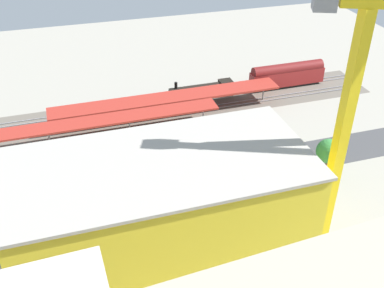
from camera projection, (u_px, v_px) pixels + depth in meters
name	position (u px, v px, depth m)	size (l,w,h in m)	color
ground_plane	(169.00, 164.00, 85.70)	(173.04, 173.04, 0.00)	#9E998C
rail_bed	(146.00, 111.00, 102.64)	(108.15, 13.52, 0.01)	#665E54
street_asphalt	(176.00, 180.00, 81.48)	(108.15, 9.00, 0.01)	#424244
track_rails	(146.00, 111.00, 102.54)	(108.15, 8.21, 0.12)	#9E9EA8
platform_canopy_near	(89.00, 122.00, 90.27)	(52.97, 5.21, 4.44)	#A82D23
platform_canopy_far	(168.00, 98.00, 99.61)	(51.04, 5.95, 4.19)	#A82D23
locomotive	(205.00, 91.00, 107.48)	(16.75, 2.72, 4.86)	black
passenger_coach	(287.00, 74.00, 111.75)	(18.91, 3.20, 6.02)	black
parked_car_0	(267.00, 150.00, 88.35)	(4.49, 1.99, 1.57)	black
parked_car_1	(233.00, 157.00, 86.26)	(4.80, 2.16, 1.60)	black
parked_car_2	(188.00, 162.00, 84.87)	(4.47, 1.80, 1.73)	black
parked_car_3	(145.00, 172.00, 82.32)	(4.65, 1.81, 1.74)	black
parked_car_4	(106.00, 177.00, 81.02)	(4.24, 1.97, 1.73)	black
parked_car_5	(56.00, 187.00, 78.64)	(4.35, 1.85, 1.73)	black
construction_building	(163.00, 227.00, 57.61)	(34.88, 16.56, 19.30)	yellow
construction_roof_slab	(160.00, 163.00, 52.23)	(35.48, 17.16, 0.40)	#ADA89E
tower_crane	(351.00, 130.00, 55.02)	(20.28, 9.49, 37.56)	gray
box_truck_0	(171.00, 203.00, 73.46)	(9.49, 3.20, 3.70)	black
box_truck_1	(114.00, 219.00, 70.71)	(8.81, 2.46, 3.17)	black
box_truck_2	(154.00, 203.00, 73.95)	(9.11, 2.86, 3.18)	black
street_tree_0	(237.00, 157.00, 77.01)	(6.08, 6.08, 9.00)	brown
street_tree_1	(328.00, 151.00, 80.77)	(4.40, 4.40, 6.95)	brown
street_tree_2	(2.00, 203.00, 67.12)	(6.38, 6.38, 9.20)	brown
street_tree_3	(260.00, 163.00, 77.17)	(5.63, 5.63, 7.92)	brown
street_tree_4	(56.00, 195.00, 70.83)	(5.23, 5.23, 7.28)	brown
traffic_light	(131.00, 154.00, 80.90)	(0.50, 0.36, 6.40)	#333333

